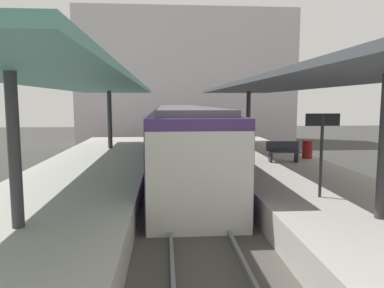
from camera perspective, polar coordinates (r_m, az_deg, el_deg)
name	(u,v)px	position (r m, az deg, el deg)	size (l,w,h in m)	color
ground_plane	(190,204)	(12.74, -0.34, -9.37)	(80.00, 80.00, 0.00)	#383835
platform_left	(77,192)	(12.92, -17.55, -7.16)	(4.40, 28.00, 1.00)	#ADA8A0
platform_right	(297,188)	(13.41, 16.19, -6.61)	(4.40, 28.00, 1.00)	#ADA8A0
track_ballast	(190,201)	(12.71, -0.34, -8.94)	(3.20, 28.00, 0.20)	#4C4742
rail_near_side	(169,197)	(12.64, -3.64, -8.24)	(0.08, 28.00, 0.14)	slate
rail_far_side	(211,196)	(12.73, 2.92, -8.12)	(0.08, 28.00, 0.14)	slate
commuter_train	(183,141)	(16.54, -1.37, 0.43)	(2.78, 15.62, 3.10)	#472D6B
canopy_left	(83,85)	(13.94, -16.75, 8.91)	(4.18, 21.00, 3.25)	#333335
canopy_right	(287,85)	(14.40, 14.69, 8.90)	(4.18, 21.00, 3.25)	#333335
platform_bench	(283,151)	(15.72, 14.09, -1.05)	(1.40, 0.41, 0.86)	black
platform_sign	(322,136)	(10.04, 19.72, 1.18)	(0.90, 0.08, 2.21)	#262628
litter_bin	(307,150)	(16.98, 17.63, -0.83)	(0.44, 0.44, 0.80)	maroon
passenger_near_bench	(237,132)	(19.36, 7.08, 1.82)	(0.36, 0.36, 1.74)	#7A337A
station_building_backdrop	(186,79)	(32.33, -0.98, 10.14)	(18.00, 6.00, 11.00)	#B7B2B7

